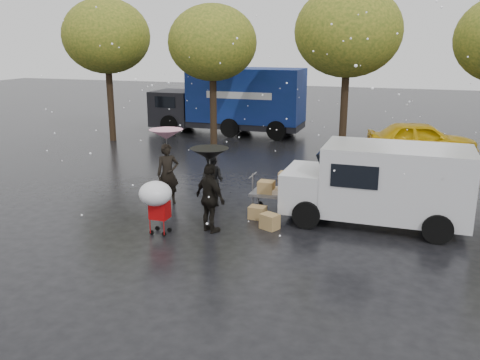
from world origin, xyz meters
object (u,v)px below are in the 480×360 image
(white_van, at_px, (381,183))
(blue_truck, at_px, (231,101))
(vendor_cart, at_px, (280,189))
(shopping_cart, at_px, (156,196))
(person_black, at_px, (210,198))
(yellow_taxi, at_px, (421,139))
(person_pink, at_px, (168,174))

(white_van, bearing_deg, blue_truck, 125.53)
(vendor_cart, bearing_deg, shopping_cart, -131.75)
(person_black, relative_size, yellow_taxi, 0.40)
(person_pink, height_order, vendor_cart, person_pink)
(person_pink, height_order, blue_truck, blue_truck)
(person_pink, relative_size, vendor_cart, 1.23)
(vendor_cart, xyz_separation_m, shopping_cart, (-2.52, -2.82, 0.34))
(person_pink, xyz_separation_m, yellow_taxi, (7.42, 9.31, -0.15))
(blue_truck, relative_size, yellow_taxi, 1.81)
(white_van, bearing_deg, yellow_taxi, 83.10)
(person_black, height_order, blue_truck, blue_truck)
(person_black, xyz_separation_m, white_van, (4.15, 2.05, 0.24))
(blue_truck, bearing_deg, person_black, -72.41)
(blue_truck, height_order, yellow_taxi, blue_truck)
(vendor_cart, bearing_deg, white_van, -1.55)
(vendor_cart, bearing_deg, person_black, -121.88)
(vendor_cart, bearing_deg, yellow_taxi, 66.52)
(shopping_cart, distance_m, white_van, 6.01)
(vendor_cart, height_order, shopping_cart, shopping_cart)
(shopping_cart, relative_size, blue_truck, 0.18)
(vendor_cart, bearing_deg, person_pink, -175.91)
(blue_truck, distance_m, yellow_taxi, 10.22)
(blue_truck, bearing_deg, white_van, -54.47)
(blue_truck, xyz_separation_m, yellow_taxi, (9.74, -2.95, -0.98))
(person_pink, relative_size, shopping_cart, 1.28)
(person_black, xyz_separation_m, blue_truck, (-4.48, 14.13, 0.83))
(vendor_cart, relative_size, white_van, 0.31)
(person_pink, xyz_separation_m, vendor_cart, (3.48, 0.25, -0.21))
(shopping_cart, relative_size, white_van, 0.30)
(vendor_cart, distance_m, blue_truck, 13.38)
(shopping_cart, xyz_separation_m, blue_truck, (-3.28, 14.83, 0.69))
(vendor_cart, xyz_separation_m, blue_truck, (-5.80, 12.01, 1.03))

